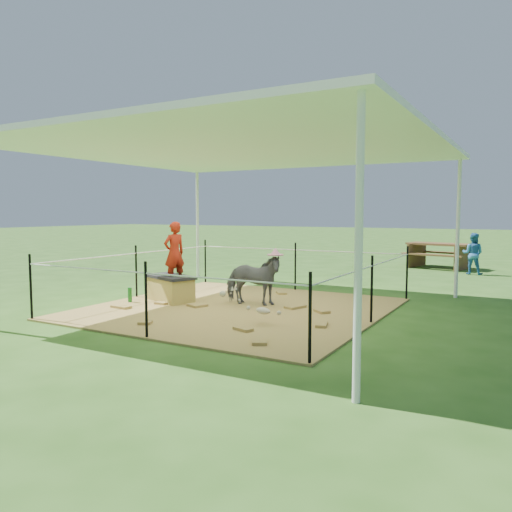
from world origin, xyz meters
The scene contains 13 objects.
ground centered at (0.00, 0.00, 0.00)m, with size 90.00×90.00×0.00m, color #2D5919.
hay_patch centered at (0.00, 0.00, 0.01)m, with size 4.60×4.60×0.03m, color brown.
canopy_tent centered at (0.00, 0.00, 2.69)m, with size 6.30×6.30×2.90m.
rope_fence centered at (0.00, 0.00, 0.64)m, with size 4.54×4.54×1.00m.
straw_bale centered at (-1.40, -0.05, 0.24)m, with size 0.93×0.46×0.41m, color #B19540.
dark_cloth centered at (-1.40, -0.05, 0.47)m, with size 0.99×0.51×0.05m, color black.
woman centered at (-1.30, -0.05, 1.00)m, with size 0.41×0.27×1.11m, color #A92110.
green_bottle centered at (-1.95, -0.50, 0.16)m, with size 0.07×0.07×0.26m, color #16661D.
pony centered at (0.09, 0.33, 0.47)m, with size 0.47×1.04×0.87m, color #505056.
pink_hat centered at (0.09, 0.33, 0.97)m, with size 0.27×0.27×0.13m, color pink.
foal centered at (0.95, -0.88, 0.25)m, with size 0.78×0.43×0.43m, color beige, non-canonical shape.
picnic_table_near centered at (1.86, 8.15, 0.36)m, with size 1.75×1.26×0.73m, color #55391D.
distant_person centered at (2.87, 7.03, 0.54)m, with size 0.53×0.41×1.09m, color #2D6DAB.
Camera 1 is at (4.28, -7.02, 1.61)m, focal length 35.00 mm.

